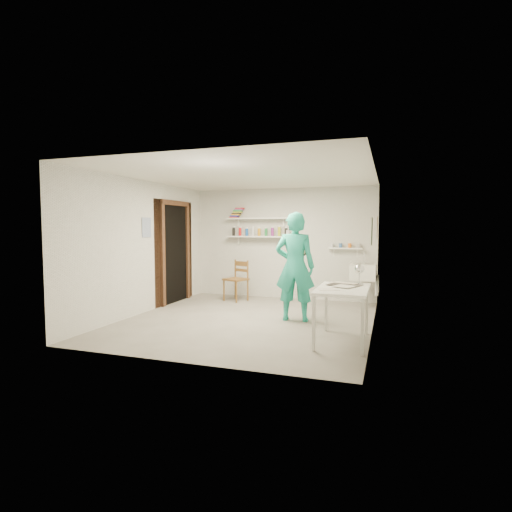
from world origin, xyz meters
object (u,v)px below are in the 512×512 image
(wall_clock, at_px, (299,248))
(work_table, at_px, (342,315))
(desk_lamp, at_px, (360,269))
(wooden_chair, at_px, (236,279))
(man, at_px, (295,267))
(belfast_sink, at_px, (363,272))

(wall_clock, relative_size, work_table, 0.29)
(wall_clock, relative_size, desk_lamp, 2.33)
(wooden_chair, bearing_deg, man, -17.83)
(wooden_chair, distance_m, desk_lamp, 3.35)
(wall_clock, xyz_separation_m, work_table, (0.88, -1.26, -0.83))
(belfast_sink, xyz_separation_m, work_table, (-0.11, -2.53, -0.33))
(belfast_sink, relative_size, desk_lamp, 4.31)
(work_table, distance_m, desk_lamp, 0.76)
(belfast_sink, relative_size, wall_clock, 1.85)
(wall_clock, distance_m, work_table, 1.75)
(man, distance_m, work_table, 1.47)
(wall_clock, bearing_deg, work_table, -60.39)
(man, xyz_separation_m, work_table, (0.90, -1.04, -0.53))
(wooden_chair, bearing_deg, wall_clock, -12.62)
(wall_clock, bearing_deg, wooden_chair, 139.33)
(work_table, xyz_separation_m, desk_lamp, (0.18, 0.45, 0.59))
(wall_clock, bearing_deg, desk_lamp, -42.78)
(belfast_sink, xyz_separation_m, man, (-1.01, -1.49, 0.20))
(man, xyz_separation_m, wall_clock, (0.02, 0.22, 0.30))
(wall_clock, distance_m, desk_lamp, 1.36)
(wooden_chair, height_order, desk_lamp, desk_lamp)
(belfast_sink, distance_m, work_table, 2.55)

